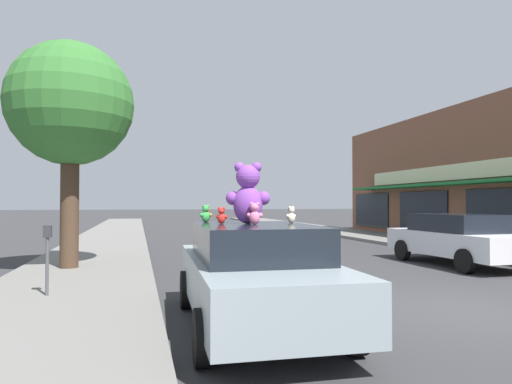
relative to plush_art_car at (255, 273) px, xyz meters
name	(u,v)px	position (x,y,z in m)	size (l,w,h in m)	color
ground_plane	(462,310)	(3.68, 0.16, -0.80)	(260.00, 260.00, 0.00)	#333335
sidewalk_near	(35,334)	(-2.99, 0.16, -0.73)	(3.38, 90.00, 0.14)	slate
plush_art_car	(255,273)	(0.00, 0.00, 0.00)	(2.14, 4.70, 1.50)	#8C999E
teddy_bear_giant	(248,194)	(-0.05, 0.25, 1.16)	(0.71, 0.48, 0.94)	purple
teddy_bear_pink	(255,214)	(-0.01, -0.01, 0.86)	(0.25, 0.18, 0.33)	pink
teddy_bear_cream	(291,215)	(0.69, 0.36, 0.83)	(0.20, 0.15, 0.27)	beige
teddy_bear_green	(206,214)	(-0.59, 0.98, 0.84)	(0.22, 0.17, 0.29)	green
teddy_bear_red	(221,216)	(-0.43, 0.37, 0.83)	(0.19, 0.15, 0.26)	red
teddy_bear_orange	(206,214)	(-0.55, 1.12, 0.84)	(0.19, 0.19, 0.28)	orange
parked_car_far_center	(457,238)	(7.41, 5.00, 0.00)	(1.98, 4.64, 1.50)	silver
street_tree	(71,106)	(-3.40, 6.24, 3.58)	(3.24, 3.24, 5.91)	#473323
parking_meter	(47,251)	(-3.26, 2.51, 0.15)	(0.14, 0.10, 1.27)	#4C4C51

